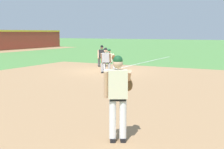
{
  "coord_description": "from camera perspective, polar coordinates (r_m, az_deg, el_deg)",
  "views": [
    {
      "loc": [
        -16.41,
        -8.95,
        2.34
      ],
      "look_at": [
        -7.45,
        -4.24,
        0.96
      ],
      "focal_mm": 50.0,
      "sensor_mm": 36.0,
      "label": 1
    }
  ],
  "objects": [
    {
      "name": "baserunner",
      "position": [
        17.79,
        -1.16,
        2.79
      ],
      "size": [
        0.59,
        0.67,
        1.46
      ],
      "color": "black",
      "rests_on": "ground"
    },
    {
      "name": "infield_dirt_patch",
      "position": [
        12.78,
        -0.37,
        -2.76
      ],
      "size": [
        18.0,
        18.0,
        0.01
      ],
      "primitive_type": "cube",
      "color": "#A87F56",
      "rests_on": "ground"
    },
    {
      "name": "baseball",
      "position": [
        15.19,
        0.0,
        -0.94
      ],
      "size": [
        0.07,
        0.07,
        0.07
      ],
      "primitive_type": "sphere",
      "color": "white",
      "rests_on": "ground"
    },
    {
      "name": "foul_line_stripe",
      "position": [
        24.38,
        6.07,
        2.26
      ],
      "size": [
        12.31,
        0.1,
        0.0
      ],
      "primitive_type": "cube",
      "color": "white",
      "rests_on": "ground"
    },
    {
      "name": "pitcher",
      "position": [
        6.61,
        1.19,
        -3.43
      ],
      "size": [
        0.84,
        0.58,
        1.86
      ],
      "color": "black",
      "rests_on": "ground"
    },
    {
      "name": "ground_plane",
      "position": [
        18.83,
        -0.87,
        0.65
      ],
      "size": [
        160.0,
        160.0,
        0.0
      ],
      "primitive_type": "plane",
      "color": "#518942"
    },
    {
      "name": "first_base_bag",
      "position": [
        18.83,
        -0.87,
        0.78
      ],
      "size": [
        0.38,
        0.38,
        0.09
      ],
      "primitive_type": "cube",
      "color": "white",
      "rests_on": "ground"
    },
    {
      "name": "umpire",
      "position": [
        21.15,
        -1.86,
        3.58
      ],
      "size": [
        0.63,
        0.68,
        1.46
      ],
      "color": "black",
      "rests_on": "ground"
    },
    {
      "name": "first_baseman",
      "position": [
        18.99,
        -0.47,
        2.93
      ],
      "size": [
        0.82,
        1.02,
        1.34
      ],
      "color": "black",
      "rests_on": "ground"
    }
  ]
}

